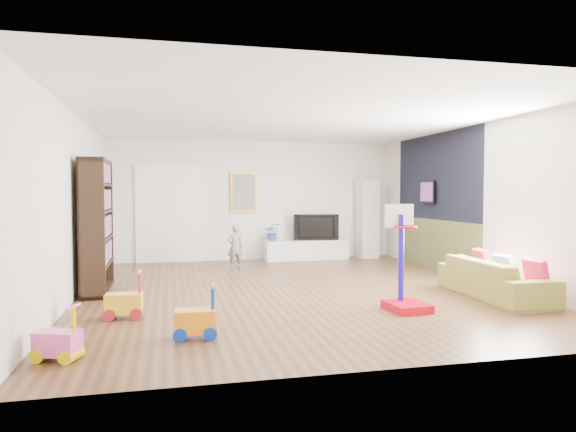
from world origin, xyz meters
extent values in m
cube|color=brown|center=(0.00, 0.00, 0.00)|extent=(6.50, 7.50, 0.00)
cube|color=white|center=(0.00, 0.00, 2.70)|extent=(6.50, 7.50, 0.00)
cube|color=silver|center=(0.00, 3.75, 1.35)|extent=(6.50, 0.00, 2.70)
cube|color=white|center=(0.00, -3.75, 1.35)|extent=(6.50, 0.00, 2.70)
cube|color=silver|center=(-3.25, 0.00, 1.35)|extent=(0.00, 7.50, 2.70)
cube|color=silver|center=(3.25, 0.00, 1.35)|extent=(0.00, 7.50, 2.70)
cube|color=black|center=(3.23, 1.40, 1.85)|extent=(0.01, 3.20, 1.70)
cube|color=brown|center=(3.23, 1.40, 0.50)|extent=(0.01, 3.20, 1.00)
cube|color=white|center=(-1.90, 3.71, 1.05)|extent=(1.45, 0.06, 2.10)
cube|color=gold|center=(-0.25, 3.71, 1.55)|extent=(0.62, 0.06, 0.92)
cube|color=#7F3F8C|center=(3.17, 1.60, 1.55)|extent=(0.04, 0.56, 0.46)
cube|color=silver|center=(1.13, 3.44, 0.22)|extent=(1.91, 0.51, 0.44)
cube|color=silver|center=(2.63, 3.47, 0.91)|extent=(0.45, 0.45, 1.83)
cube|color=black|center=(-3.00, 0.52, 1.02)|extent=(0.39, 1.41, 2.05)
imported|color=olive|center=(2.70, -1.30, 0.29)|extent=(0.81, 1.97, 0.57)
cube|color=#C20113|center=(1.09, -1.74, 0.70)|extent=(0.52, 0.61, 1.40)
cube|color=yellow|center=(-2.47, -1.33, 0.29)|extent=(0.45, 0.29, 0.58)
cube|color=orange|center=(-1.66, -2.41, 0.29)|extent=(0.45, 0.30, 0.57)
cube|color=#F155A8|center=(-2.93, -2.84, 0.26)|extent=(0.45, 0.36, 0.52)
imported|color=slate|center=(-0.63, 2.36, 0.45)|extent=(0.36, 0.26, 0.90)
imported|color=black|center=(1.38, 3.49, 0.74)|extent=(1.04, 0.31, 0.60)
imported|color=#294097|center=(0.36, 3.47, 0.65)|extent=(0.39, 0.34, 0.40)
cube|color=#C21D42|center=(2.91, -1.89, 0.45)|extent=(0.12, 0.37, 0.37)
cube|color=silver|center=(2.87, -1.27, 0.45)|extent=(0.13, 0.36, 0.35)
cube|color=#AF263D|center=(2.89, -0.71, 0.45)|extent=(0.15, 0.40, 0.39)
camera|label=1|loc=(-1.92, -7.83, 1.55)|focal=32.00mm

